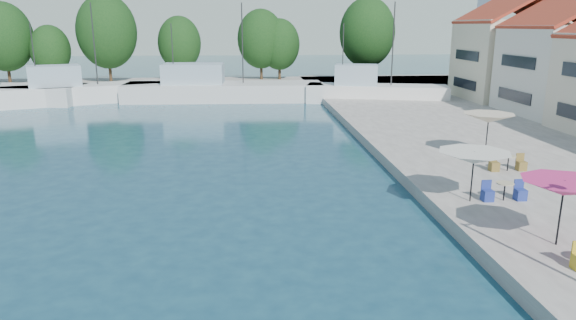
{
  "coord_description": "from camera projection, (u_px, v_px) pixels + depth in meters",
  "views": [
    {
      "loc": [
        -1.5,
        2.36,
        7.58
      ],
      "look_at": [
        0.4,
        26.0,
        1.35
      ],
      "focal_mm": 32.0,
      "sensor_mm": 36.0,
      "label": 1
    }
  ],
  "objects": [
    {
      "name": "tree_08",
      "position": [
        367.0,
        33.0,
        66.02
      ],
      "size": [
        7.13,
        7.13,
        10.55
      ],
      "color": "#3F2B19",
      "rests_on": "quay_far"
    },
    {
      "name": "tree_06",
      "position": [
        261.0,
        39.0,
        67.28
      ],
      "size": [
        6.16,
        6.16,
        9.12
      ],
      "color": "#3F2B19",
      "rests_on": "quay_far"
    },
    {
      "name": "trawler_03",
      "position": [
        219.0,
        90.0,
        53.27
      ],
      "size": [
        20.42,
        5.8,
        10.2
      ],
      "rotation": [
        0.0,
        0.0,
        -0.03
      ],
      "color": "silver",
      "rests_on": "ground"
    },
    {
      "name": "tree_03",
      "position": [
        50.0,
        50.0,
        63.05
      ],
      "size": [
        4.79,
        4.79,
        7.09
      ],
      "color": "#3F2B19",
      "rests_on": "quay_far"
    },
    {
      "name": "tree_05",
      "position": [
        179.0,
        43.0,
        66.77
      ],
      "size": [
        5.56,
        5.56,
        8.23
      ],
      "color": "#3F2B19",
      "rests_on": "quay_far"
    },
    {
      "name": "building_05",
      "position": [
        567.0,
        56.0,
        40.78
      ],
      "size": [
        8.4,
        8.8,
        9.7
      ],
      "color": "white",
      "rests_on": "quay_right"
    },
    {
      "name": "umbrella_cream",
      "position": [
        489.0,
        118.0,
        27.82
      ],
      "size": [
        2.8,
        2.8,
        2.37
      ],
      "color": "black",
      "rests_on": "quay_right"
    },
    {
      "name": "hill_west",
      "position": [
        148.0,
        24.0,
        149.67
      ],
      "size": [
        180.0,
        40.0,
        16.0
      ],
      "primitive_type": "cube",
      "color": "gray",
      "rests_on": "ground"
    },
    {
      "name": "tree_07",
      "position": [
        279.0,
        44.0,
        67.53
      ],
      "size": [
        5.34,
        5.34,
        7.91
      ],
      "color": "#3F2B19",
      "rests_on": "quay_far"
    },
    {
      "name": "building_06",
      "position": [
        511.0,
        48.0,
        49.4
      ],
      "size": [
        9.0,
        8.8,
        10.2
      ],
      "color": "beige",
      "rests_on": "quay_right"
    },
    {
      "name": "umbrella_pink",
      "position": [
        564.0,
        188.0,
        16.38
      ],
      "size": [
        2.75,
        2.75,
        2.2
      ],
      "color": "black",
      "rests_on": "quay_right"
    },
    {
      "name": "hill_east",
      "position": [
        368.0,
        30.0,
        174.87
      ],
      "size": [
        140.0,
        40.0,
        12.0
      ],
      "primitive_type": "cube",
      "color": "gray",
      "rests_on": "ground"
    },
    {
      "name": "umbrella_white",
      "position": [
        474.0,
        158.0,
        20.59
      ],
      "size": [
        2.93,
        2.93,
        2.09
      ],
      "color": "black",
      "rests_on": "quay_right"
    },
    {
      "name": "tree_02",
      "position": [
        4.0,
        37.0,
        61.67
      ],
      "size": [
        6.62,
        6.62,
        9.8
      ],
      "color": "#3F2B19",
      "rests_on": "quay_far"
    },
    {
      "name": "trawler_02",
      "position": [
        78.0,
        92.0,
        51.53
      ],
      "size": [
        16.26,
        9.81,
        10.2
      ],
      "rotation": [
        0.0,
        0.0,
        0.39
      ],
      "color": "silver",
      "rests_on": "ground"
    },
    {
      "name": "cafe_table_02",
      "position": [
        504.0,
        194.0,
        21.07
      ],
      "size": [
        1.82,
        0.7,
        0.76
      ],
      "color": "black",
      "rests_on": "quay_right"
    },
    {
      "name": "trawler_04",
      "position": [
        373.0,
        92.0,
        51.62
      ],
      "size": [
        14.35,
        6.72,
        10.2
      ],
      "rotation": [
        0.0,
        0.0,
        -0.23
      ],
      "color": "silver",
      "rests_on": "ground"
    },
    {
      "name": "tree_04",
      "position": [
        107.0,
        32.0,
        63.63
      ],
      "size": [
        7.3,
        7.3,
        10.81
      ],
      "color": "#3F2B19",
      "rests_on": "quay_far"
    },
    {
      "name": "cafe_table_03",
      "position": [
        508.0,
        165.0,
        25.39
      ],
      "size": [
        1.82,
        0.7,
        0.76
      ],
      "color": "black",
      "rests_on": "quay_right"
    },
    {
      "name": "quay_far",
      "position": [
        194.0,
        86.0,
        63.67
      ],
      "size": [
        90.0,
        16.0,
        0.6
      ],
      "primitive_type": "cube",
      "color": "gray",
      "rests_on": "ground"
    }
  ]
}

